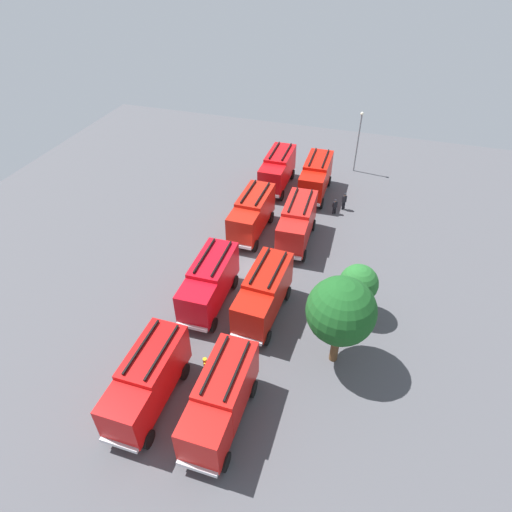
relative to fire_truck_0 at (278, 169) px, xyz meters
name	(u,v)px	position (x,y,z in m)	size (l,w,h in m)	color
ground_plane	(256,269)	(14.38, 2.07, -2.15)	(65.10, 65.10, 0.00)	#4C4C51
fire_truck_0	(278,169)	(0.00, 0.00, 0.00)	(7.22, 2.79, 3.88)	red
fire_truck_1	(252,213)	(9.29, 0.06, 0.00)	(7.24, 2.84, 3.88)	red
fire_truck_2	(209,282)	(19.39, -0.08, 0.00)	(7.24, 2.86, 3.88)	red
fire_truck_3	(147,380)	(28.69, -0.29, 0.00)	(7.20, 2.75, 3.88)	red
fire_truck_4	(316,176)	(0.35, 4.32, 0.00)	(7.24, 2.86, 3.88)	red
fire_truck_5	(297,222)	(9.44, 4.42, 0.00)	(7.28, 2.96, 3.88)	red
fire_truck_6	(264,293)	(19.31, 4.22, 0.00)	(7.30, 3.02, 3.88)	red
fire_truck_7	(221,399)	(28.58, 4.41, 0.00)	(7.21, 2.77, 3.88)	red
firefighter_0	(335,206)	(3.62, 7.04, -1.26)	(0.42, 0.48, 1.61)	black
firefighter_1	(206,366)	(25.90, 2.24, -1.19)	(0.48, 0.41, 1.72)	black
firefighter_2	(344,201)	(2.53, 7.80, -1.11)	(0.47, 0.46, 1.83)	black
tree_0	(359,284)	(17.12, 10.79, 0.84)	(2.87, 2.87, 4.45)	brown
tree_1	(341,311)	(21.99, 10.06, 2.51)	(4.47, 4.47, 6.93)	brown
traffic_cone_0	(218,250)	(13.32, -1.84, -1.86)	(0.41, 0.41, 0.59)	#F2600C
lamppost	(358,138)	(-6.40, 7.69, 1.96)	(0.36, 0.36, 7.07)	slate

